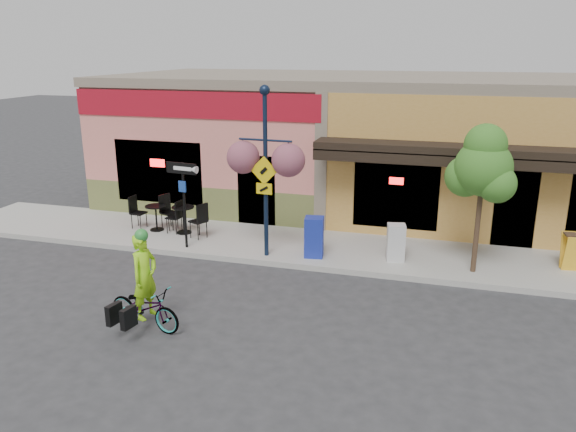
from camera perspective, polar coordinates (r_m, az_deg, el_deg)
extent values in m
plane|color=#2D2D30|center=(13.67, 4.11, -6.60)|extent=(90.00, 90.00, 0.00)
cube|color=#9E9B93|center=(15.47, 5.68, -3.51)|extent=(24.00, 3.00, 0.15)
cube|color=#A8A59E|center=(14.14, 4.59, -5.47)|extent=(24.00, 0.12, 0.15)
imported|color=maroon|center=(11.68, -14.34, -8.98)|extent=(1.75, 0.89, 0.88)
imported|color=#9AE918|center=(11.48, -14.28, -7.11)|extent=(0.53, 0.70, 1.73)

